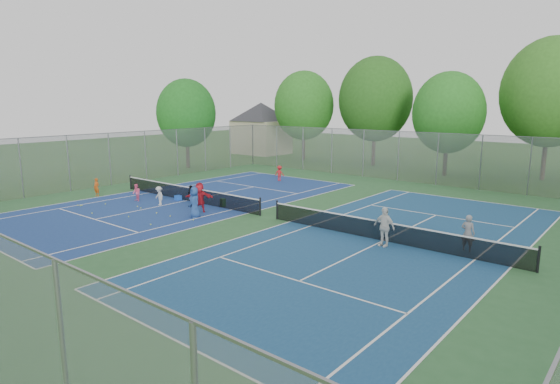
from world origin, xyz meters
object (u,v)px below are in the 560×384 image
(net_left, at_px, (187,194))
(instructor, at_px, (468,233))
(ball_crate, at_px, (178,198))
(ball_hopper, at_px, (223,203))
(net_right, at_px, (383,232))

(net_left, distance_m, instructor, 17.49)
(ball_crate, bearing_deg, instructor, 3.90)
(ball_crate, relative_size, ball_hopper, 0.72)
(ball_hopper, height_order, instructor, instructor)
(ball_crate, height_order, instructor, instructor)
(net_left, height_order, ball_crate, net_left)
(ball_hopper, xyz_separation_m, instructor, (14.37, 0.73, 0.55))
(ball_crate, bearing_deg, ball_hopper, 7.78)
(ball_crate, height_order, ball_hopper, ball_hopper)
(net_right, relative_size, ball_hopper, 25.05)
(net_left, distance_m, net_right, 14.00)
(net_right, height_order, ball_crate, net_right)
(ball_crate, xyz_separation_m, instructor, (18.06, 1.23, 0.65))
(net_left, xyz_separation_m, instructor, (17.46, 0.98, 0.35))
(ball_crate, bearing_deg, net_left, 22.55)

